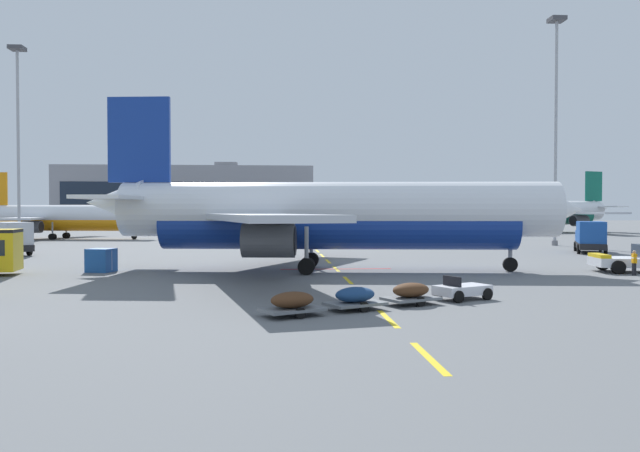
% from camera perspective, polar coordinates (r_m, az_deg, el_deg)
% --- Properties ---
extents(ground, '(400.00, 400.00, 0.00)m').
position_cam_1_polar(ground, '(67.75, 18.79, -2.22)').
color(ground, slate).
extents(apron_paint_markings, '(8.00, 96.04, 0.01)m').
position_cam_1_polar(apron_paint_markings, '(60.55, 0.00, -2.56)').
color(apron_paint_markings, yellow).
rests_on(apron_paint_markings, ground).
extents(airliner_foreground, '(34.82, 34.39, 12.20)m').
position_cam_1_polar(airliner_foreground, '(43.11, 0.86, 1.08)').
color(airliner_foreground, white).
rests_on(airliner_foreground, ground).
extents(airliner_mid_left, '(33.71, 32.35, 12.13)m').
position_cam_1_polar(airliner_mid_left, '(126.86, 19.87, 1.20)').
color(airliner_mid_left, white).
rests_on(airliner_mid_left, ground).
extents(airliner_far_center, '(28.36, 27.96, 9.94)m').
position_cam_1_polar(airliner_far_center, '(99.06, -22.27, 0.74)').
color(airliner_far_center, white).
rests_on(airliner_far_center, ground).
extents(catering_truck, '(4.92, 7.38, 3.14)m').
position_cam_1_polar(catering_truck, '(67.36, 23.62, -0.88)').
color(catering_truck, black).
rests_on(catering_truck, ground).
extents(ground_power_truck, '(6.49, 6.79, 3.14)m').
position_cam_1_polar(ground_power_truck, '(65.56, -26.82, -0.97)').
color(ground_power_truck, black).
rests_on(ground_power_truck, ground).
extents(baggage_train, '(11.03, 6.51, 1.14)m').
position_cam_1_polar(baggage_train, '(27.17, 5.94, -6.34)').
color(baggage_train, silver).
rests_on(baggage_train, ground).
extents(ground_crew_worker, '(0.36, 0.62, 1.64)m').
position_cam_1_polar(ground_crew_worker, '(45.01, 26.95, -2.91)').
color(ground_crew_worker, '#232328').
rests_on(ground_crew_worker, ground).
extents(uld_cargo_container, '(1.96, 1.94, 1.60)m').
position_cam_1_polar(uld_cargo_container, '(45.11, -19.50, -2.99)').
color(uld_cargo_container, '#194C9E').
rests_on(uld_cargo_container, ground).
extents(apron_light_mast_near, '(1.80, 1.80, 25.05)m').
position_cam_1_polar(apron_light_mast_near, '(88.41, -26.05, 8.65)').
color(apron_light_mast_near, slate).
rests_on(apron_light_mast_near, ground).
extents(apron_light_mast_far, '(1.80, 1.80, 27.45)m').
position_cam_1_polar(apron_light_mast_far, '(81.09, 20.91, 10.31)').
color(apron_light_mast_far, slate).
rests_on(apron_light_mast_far, ground).
extents(terminal_satellite, '(65.75, 24.76, 17.38)m').
position_cam_1_polar(terminal_satellite, '(172.00, -11.89, 2.61)').
color(terminal_satellite, gray).
rests_on(terminal_satellite, ground).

